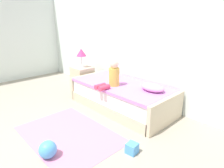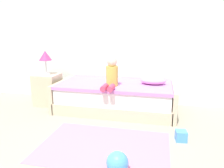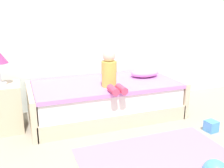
{
  "view_description": "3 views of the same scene",
  "coord_description": "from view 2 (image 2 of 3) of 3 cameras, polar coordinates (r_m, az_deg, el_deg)",
  "views": [
    {
      "loc": [
        2.37,
        -0.58,
        1.65
      ],
      "look_at": [
        -0.06,
        1.75,
        0.55
      ],
      "focal_mm": 30.53,
      "sensor_mm": 36.0,
      "label": 1
    },
    {
      "loc": [
        0.72,
        -1.66,
        1.4
      ],
      "look_at": [
        -0.06,
        1.75,
        0.55
      ],
      "focal_mm": 34.76,
      "sensor_mm": 36.0,
      "label": 2
    },
    {
      "loc": [
        -1.18,
        -1.28,
        1.5
      ],
      "look_at": [
        -0.06,
        1.75,
        0.55
      ],
      "focal_mm": 41.36,
      "sensor_mm": 36.0,
      "label": 3
    }
  ],
  "objects": [
    {
      "name": "toy_ball",
      "position": [
        2.33,
        1.42,
        -19.94
      ],
      "size": [
        0.23,
        0.23,
        0.23
      ],
      "primitive_type": "sphere",
      "color": "#4C99E5",
      "rests_on": "ground"
    },
    {
      "name": "wall_rear",
      "position": [
        4.32,
        3.36,
        14.3
      ],
      "size": [
        7.2,
        0.1,
        2.9
      ],
      "primitive_type": "cube",
      "color": "silver",
      "rests_on": "ground"
    },
    {
      "name": "pillow",
      "position": [
        3.86,
        10.77,
        0.9
      ],
      "size": [
        0.44,
        0.3,
        0.13
      ],
      "primitive_type": "ellipsoid",
      "color": "#EA8CC6",
      "rests_on": "bed"
    },
    {
      "name": "child_figure",
      "position": [
        3.59,
        -0.17,
        2.49
      ],
      "size": [
        0.2,
        0.51,
        0.5
      ],
      "color": "gold",
      "rests_on": "bed"
    },
    {
      "name": "bed",
      "position": [
        3.92,
        0.82,
        -3.47
      ],
      "size": [
        2.11,
        1.0,
        0.5
      ],
      "color": "beige",
      "rests_on": "ground"
    },
    {
      "name": "table_lamp",
      "position": [
        4.29,
        -17.13,
        6.85
      ],
      "size": [
        0.24,
        0.24,
        0.45
      ],
      "color": "silver",
      "rests_on": "nightstand"
    },
    {
      "name": "toy_block",
      "position": [
        3.06,
        17.71,
        -12.86
      ],
      "size": [
        0.16,
        0.16,
        0.14
      ],
      "primitive_type": "cube",
      "rotation": [
        0.0,
        0.0,
        0.13
      ],
      "color": "#4C99E5",
      "rests_on": "ground"
    },
    {
      "name": "nightstand",
      "position": [
        4.4,
        -16.55,
        -1.39
      ],
      "size": [
        0.44,
        0.44,
        0.6
      ],
      "primitive_type": "cube",
      "color": "beige",
      "rests_on": "ground"
    },
    {
      "name": "area_rug",
      "position": [
        2.82,
        -2.14,
        -16.06
      ],
      "size": [
        1.6,
        1.1,
        0.01
      ],
      "primitive_type": "cube",
      "color": "pink",
      "rests_on": "ground"
    }
  ]
}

